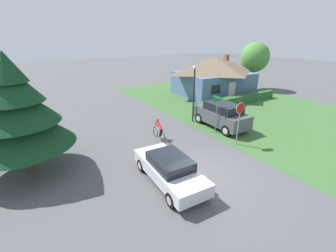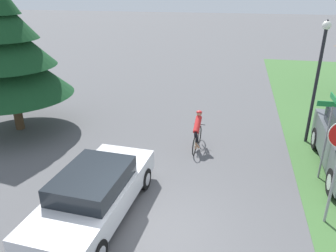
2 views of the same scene
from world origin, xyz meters
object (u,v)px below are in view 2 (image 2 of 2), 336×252
at_px(sedan_left_lane, 95,193).
at_px(street_name_sign, 329,123).
at_px(street_lamp, 319,68).
at_px(cyclist, 197,131).
at_px(conifer_tall_near, 6,52).

distance_m(sedan_left_lane, street_name_sign, 7.04).
xyz_separation_m(street_lamp, street_name_sign, (-0.05, -2.70, -1.03)).
relative_size(street_lamp, street_name_sign, 1.69).
distance_m(sedan_left_lane, cyclist, 4.93).
height_order(street_name_sign, conifer_tall_near, conifer_tall_near).
bearing_deg(sedan_left_lane, cyclist, -21.62).
height_order(cyclist, conifer_tall_near, conifer_tall_near).
relative_size(street_name_sign, conifer_tall_near, 0.45).
xyz_separation_m(street_lamp, conifer_tall_near, (-11.74, -1.21, 0.35)).
distance_m(street_name_sign, conifer_tall_near, 11.86).
bearing_deg(street_name_sign, sedan_left_lane, -152.35).
height_order(cyclist, street_name_sign, street_name_sign).
bearing_deg(street_lamp, cyclist, -160.45).
height_order(sedan_left_lane, conifer_tall_near, conifer_tall_near).
bearing_deg(cyclist, sedan_left_lane, 158.13).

